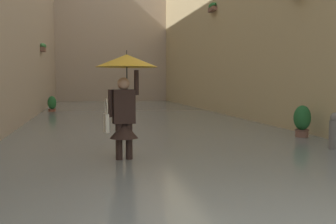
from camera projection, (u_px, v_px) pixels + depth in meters
The scene contains 8 objects.
ground_plane at pixel (135, 121), 14.92m from camera, with size 61.43×61.43×0.00m, color #605B56.
flood_water at pixel (135, 119), 14.91m from camera, with size 8.44×30.57×0.15m, color slate.
building_facade_left at pixel (250, 2), 15.53m from camera, with size 2.04×28.57×9.44m.
building_facade_far at pixel (111, 11), 27.25m from camera, with size 11.24×1.80×13.01m, color tan.
person_wading at pixel (125, 85), 6.72m from camera, with size 1.09×1.09×2.07m.
potted_plant_far_left at pixel (302, 122), 9.54m from camera, with size 0.42×0.42×0.94m.
potted_plant_far_right at pixel (52, 105), 17.68m from camera, with size 0.40×0.40×0.86m.
mooring_bollard at pixel (336, 134), 7.84m from camera, with size 0.26×0.26×0.91m.
Camera 1 is at (1.86, 2.50, 1.53)m, focal length 41.12 mm.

